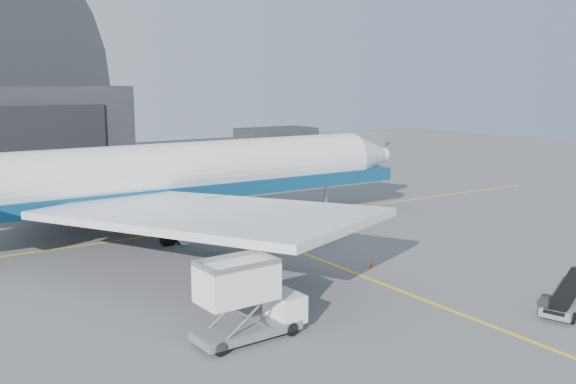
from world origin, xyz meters
TOP-DOWN VIEW (x-y plane):
  - ground at (0.00, 0.00)m, footprint 200.00×200.00m
  - taxi_lines at (0.00, 12.67)m, footprint 80.00×42.12m
  - distant_bldg_a at (38.00, 72.00)m, footprint 14.00×8.00m
  - distant_bldg_b at (55.00, 68.00)m, footprint 8.00×6.00m
  - airliner at (-6.89, 19.49)m, footprint 50.31×48.79m
  - catering_truck at (-11.56, -3.04)m, footprint 5.78×2.40m
  - pushback_tug at (1.74, 11.34)m, footprint 3.98×2.76m
  - belt_loader_a at (5.09, -9.48)m, footprint 5.11×2.98m
  - traffic_cone at (1.72, 2.91)m, footprint 0.32×0.32m

SIDE VIEW (x-z plane):
  - ground at x=0.00m, z-range 0.00..0.00m
  - distant_bldg_a at x=38.00m, z-range -2.00..2.00m
  - distant_bldg_b at x=55.00m, z-range -1.40..1.40m
  - taxi_lines at x=0.00m, z-range 0.00..0.02m
  - traffic_cone at x=1.72m, z-range -0.01..0.45m
  - belt_loader_a at x=5.09m, z-range -0.37..1.55m
  - pushback_tug at x=1.74m, z-range -0.21..1.49m
  - catering_truck at x=-11.56m, z-range 0.02..3.94m
  - airliner at x=-6.89m, z-range -3.89..13.77m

